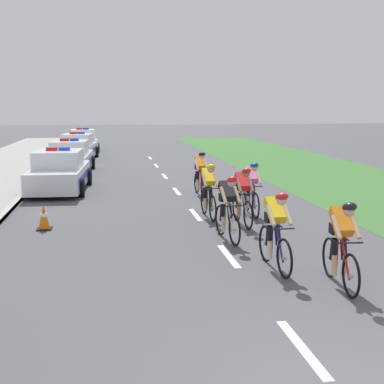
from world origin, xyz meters
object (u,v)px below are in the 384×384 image
Objects in this scene: cyclist_sixth at (251,188)px; cyclist_seventh at (200,173)px; cyclist_lead at (341,242)px; police_car_third at (78,148)px; cyclist_third at (228,207)px; cyclist_fourth at (243,195)px; police_car_furthest at (83,141)px; police_car_nearest at (60,172)px; police_car_second at (70,158)px; cyclist_fifth at (209,190)px; cyclist_second at (276,229)px; traffic_cone_near at (44,217)px.

cyclist_seventh is at bearing 104.31° from cyclist_sixth.
cyclist_lead is 9.13m from cyclist_seventh.
police_car_third reaches higher than cyclist_sixth.
cyclist_third is at bearing -117.08° from cyclist_sixth.
cyclist_third and cyclist_fourth have the same top height.
cyclist_third is 1.00× the size of cyclist_fourth.
police_car_furthest is (-5.16, 22.87, -0.11)m from cyclist_fourth.
cyclist_seventh is at bearing -19.76° from police_car_nearest.
cyclist_sixth is 0.38× the size of police_car_nearest.
police_car_nearest reaches higher than cyclist_third.
cyclist_fifth is at bearing -66.84° from police_car_second.
cyclist_lead is 1.00× the size of cyclist_fourth.
cyclist_fourth is at bearing -54.03° from cyclist_fifth.
police_car_second is at bearing -90.01° from police_car_furthest.
traffic_cone_near is at bearing 140.13° from cyclist_second.
cyclist_fourth is 12.52m from police_car_second.
cyclist_sixth is 0.38× the size of police_car_third.
police_car_second is (-4.87, 6.91, -0.11)m from cyclist_seventh.
cyclist_fifth is 0.39× the size of police_car_second.
police_car_nearest is at bearing -90.00° from police_car_second.
cyclist_fourth is (0.33, 3.56, 0.00)m from cyclist_second.
cyclist_lead is at bearing -62.58° from police_car_nearest.
police_car_third reaches higher than cyclist_lead.
cyclist_fourth is at bearing -4.04° from traffic_cone_near.
cyclist_second is 15.72m from police_car_second.
cyclist_lead is at bearing -85.23° from cyclist_seventh.
police_car_third is (-0.00, 11.06, 0.00)m from police_car_nearest.
cyclist_lead is 0.38× the size of police_car_second.
cyclist_lead is 1.00× the size of cyclist_second.
police_car_second is 6.99× the size of traffic_cone_near.
cyclist_seventh is 2.69× the size of traffic_cone_near.
police_car_nearest is at bearing 116.27° from cyclist_second.
police_car_second is at bearing 109.37° from cyclist_lead.
police_car_third is 7.09× the size of traffic_cone_near.
cyclist_third is 0.38× the size of police_car_third.
cyclist_third is 24.66m from police_car_furthest.
cyclist_second and cyclist_sixth have the same top height.
police_car_furthest is at bearing 102.72° from cyclist_fourth.
cyclist_third and cyclist_seventh have the same top height.
traffic_cone_near is at bearing -88.51° from police_car_nearest.
cyclist_fifth is at bearing 94.70° from cyclist_second.
cyclist_sixth is 1.00× the size of cyclist_seventh.
cyclist_lead is 12.23m from police_car_nearest.
police_car_nearest and police_car_furthest have the same top height.
cyclist_sixth is at bearing -75.69° from cyclist_seventh.
cyclist_third is (-1.19, 3.22, 0.00)m from cyclist_lead.
cyclist_third is 1.00× the size of cyclist_fifth.
police_car_third is (-4.84, 20.85, -0.11)m from cyclist_second.
police_car_second reaches higher than cyclist_third.
cyclist_fifth is (-1.17, 5.58, 0.00)m from cyclist_lead.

